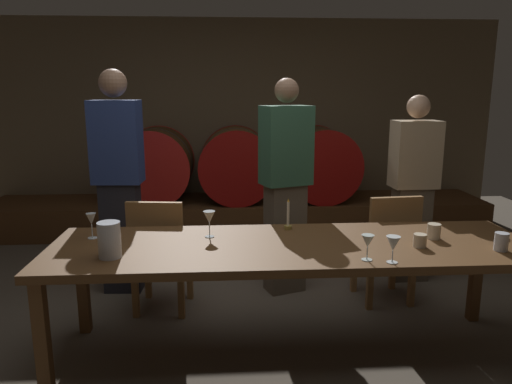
# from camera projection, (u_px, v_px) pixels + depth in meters

# --- Properties ---
(ground_plane) EXTENTS (8.38, 8.38, 0.00)m
(ground_plane) POSITION_uv_depth(u_px,v_px,m) (250.00, 340.00, 3.22)
(ground_plane) COLOR brown
(back_wall) EXTENTS (6.45, 0.24, 2.49)m
(back_wall) POSITION_uv_depth(u_px,v_px,m) (237.00, 122.00, 6.05)
(back_wall) COLOR brown
(back_wall) RESTS_ON ground
(barrel_shelf) EXTENTS (5.80, 0.90, 0.37)m
(barrel_shelf) POSITION_uv_depth(u_px,v_px,m) (239.00, 214.00, 5.74)
(barrel_shelf) COLOR #4C2D16
(barrel_shelf) RESTS_ON ground
(wine_barrel_left) EXTENTS (0.86, 0.79, 0.86)m
(wine_barrel_left) POSITION_uv_depth(u_px,v_px,m) (155.00, 165.00, 5.55)
(wine_barrel_left) COLOR #513319
(wine_barrel_left) RESTS_ON barrel_shelf
(wine_barrel_center) EXTENTS (0.86, 0.79, 0.86)m
(wine_barrel_center) POSITION_uv_depth(u_px,v_px,m) (236.00, 164.00, 5.61)
(wine_barrel_center) COLOR brown
(wine_barrel_center) RESTS_ON barrel_shelf
(wine_barrel_right) EXTENTS (0.86, 0.79, 0.86)m
(wine_barrel_right) POSITION_uv_depth(u_px,v_px,m) (319.00, 164.00, 5.67)
(wine_barrel_right) COLOR brown
(wine_barrel_right) RESTS_ON barrel_shelf
(dining_table) EXTENTS (2.94, 0.86, 0.73)m
(dining_table) POSITION_uv_depth(u_px,v_px,m) (292.00, 253.00, 2.92)
(dining_table) COLOR brown
(dining_table) RESTS_ON ground
(chair_left) EXTENTS (0.44, 0.44, 0.88)m
(chair_left) POSITION_uv_depth(u_px,v_px,m) (160.00, 250.00, 3.53)
(chair_left) COLOR olive
(chair_left) RESTS_ON ground
(chair_right) EXTENTS (0.43, 0.43, 0.88)m
(chair_right) POSITION_uv_depth(u_px,v_px,m) (388.00, 243.00, 3.69)
(chair_right) COLOR olive
(chair_right) RESTS_ON ground
(guest_left) EXTENTS (0.39, 0.26, 1.81)m
(guest_left) POSITION_uv_depth(u_px,v_px,m) (119.00, 180.00, 3.85)
(guest_left) COLOR black
(guest_left) RESTS_ON ground
(guest_center) EXTENTS (0.44, 0.36, 1.74)m
(guest_center) POSITION_uv_depth(u_px,v_px,m) (285.00, 186.00, 3.85)
(guest_center) COLOR brown
(guest_center) RESTS_ON ground
(guest_right) EXTENTS (0.39, 0.25, 1.61)m
(guest_right) POSITION_uv_depth(u_px,v_px,m) (413.00, 188.00, 4.11)
(guest_right) COLOR brown
(guest_right) RESTS_ON ground
(candle_center) EXTENTS (0.05, 0.05, 0.21)m
(candle_center) POSITION_uv_depth(u_px,v_px,m) (288.00, 221.00, 3.20)
(candle_center) COLOR olive
(candle_center) RESTS_ON dining_table
(pitcher) EXTENTS (0.13, 0.13, 0.20)m
(pitcher) POSITION_uv_depth(u_px,v_px,m) (109.00, 240.00, 2.65)
(pitcher) COLOR silver
(pitcher) RESTS_ON dining_table
(wine_glass_far_left) EXTENTS (0.06, 0.06, 0.16)m
(wine_glass_far_left) POSITION_uv_depth(u_px,v_px,m) (91.00, 220.00, 2.99)
(wine_glass_far_left) COLOR white
(wine_glass_far_left) RESTS_ON dining_table
(wine_glass_center_left) EXTENTS (0.08, 0.08, 0.17)m
(wine_glass_center_left) POSITION_uv_depth(u_px,v_px,m) (209.00, 218.00, 3.02)
(wine_glass_center_left) COLOR white
(wine_glass_center_left) RESTS_ON dining_table
(wine_glass_center_right) EXTENTS (0.07, 0.07, 0.14)m
(wine_glass_center_right) POSITION_uv_depth(u_px,v_px,m) (368.00, 242.00, 2.61)
(wine_glass_center_right) COLOR silver
(wine_glass_center_right) RESTS_ON dining_table
(wine_glass_far_right) EXTENTS (0.08, 0.08, 0.15)m
(wine_glass_far_right) POSITION_uv_depth(u_px,v_px,m) (393.00, 244.00, 2.57)
(wine_glass_far_right) COLOR white
(wine_glass_far_right) RESTS_ON dining_table
(cup_left) EXTENTS (0.08, 0.08, 0.08)m
(cup_left) POSITION_uv_depth(u_px,v_px,m) (420.00, 241.00, 2.84)
(cup_left) COLOR beige
(cup_left) RESTS_ON dining_table
(cup_center) EXTENTS (0.08, 0.08, 0.09)m
(cup_center) POSITION_uv_depth(u_px,v_px,m) (434.00, 231.00, 3.00)
(cup_center) COLOR beige
(cup_center) RESTS_ON dining_table
(cup_right) EXTENTS (0.08, 0.08, 0.11)m
(cup_right) POSITION_uv_depth(u_px,v_px,m) (501.00, 242.00, 2.78)
(cup_right) COLOR silver
(cup_right) RESTS_ON dining_table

